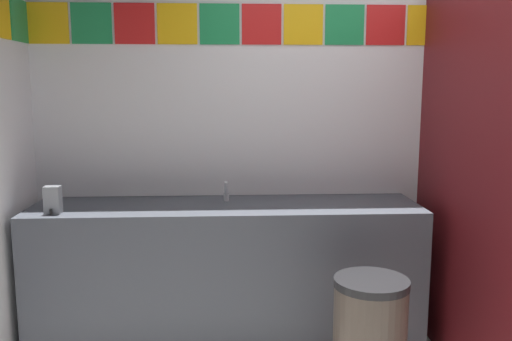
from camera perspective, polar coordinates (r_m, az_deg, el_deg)
The scene contains 6 objects.
wall_back at distance 3.74m, azimuth 13.11°, elevation 5.85°, with size 4.59×0.09×2.86m.
vanity_counter at distance 3.46m, azimuth -3.12°, elevation -10.83°, with size 2.40×0.59×0.90m.
faucet_center at distance 3.41m, azimuth -3.19°, elevation -2.46°, with size 0.04×0.10×0.14m.
soap_dispenser at distance 3.30m, azimuth -20.84°, elevation -2.95°, with size 0.09×0.09×0.16m.
toilet at distance 3.89m, azimuth 25.28°, elevation -11.76°, with size 0.39×0.49×0.74m.
trash_bin at distance 2.93m, azimuth 12.00°, elevation -17.35°, with size 0.38×0.38×0.67m.
Camera 1 is at (-1.03, -2.04, 1.63)m, focal length 37.54 mm.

